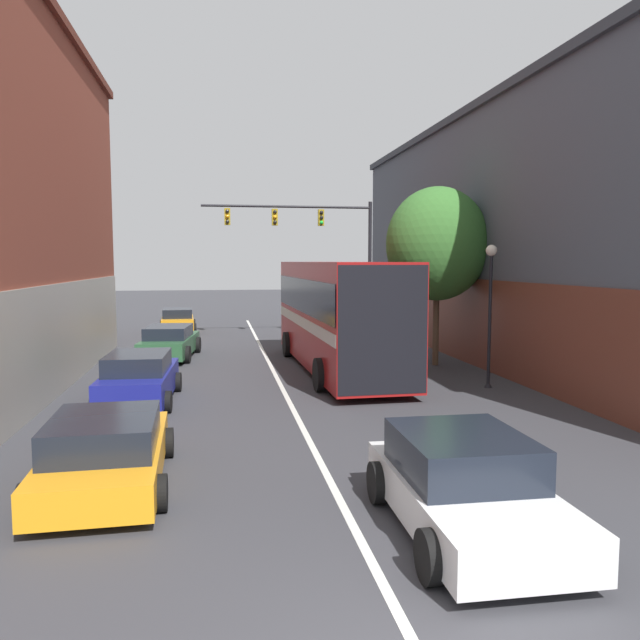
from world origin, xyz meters
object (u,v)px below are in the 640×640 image
(parked_car_left_distant, at_px, (139,379))
(traffic_signal_gantry, at_px, (316,236))
(parked_car_left_near, at_px, (170,342))
(parked_car_left_far, at_px, (178,321))
(street_tree_near, at_px, (437,244))
(parked_car_left_mid, at_px, (106,452))
(bus, at_px, (337,310))
(hatchback_foreground, at_px, (465,486))
(street_lamp, at_px, (490,301))

(parked_car_left_distant, xyz_separation_m, traffic_signal_gantry, (7.00, 13.39, 4.42))
(parked_car_left_distant, bearing_deg, parked_car_left_near, 0.41)
(parked_car_left_far, xyz_separation_m, street_tree_near, (10.14, -12.58, 3.86))
(parked_car_left_mid, xyz_separation_m, parked_car_left_far, (-0.23, 23.69, 0.02))
(traffic_signal_gantry, bearing_deg, bus, -94.39)
(bus, relative_size, hatchback_foreground, 2.75)
(bus, xyz_separation_m, parked_car_left_distant, (-6.29, -4.14, -1.48))
(bus, bearing_deg, hatchback_foreground, 175.34)
(parked_car_left_near, bearing_deg, parked_car_left_far, 7.86)
(parked_car_left_far, height_order, parked_car_left_distant, parked_car_left_distant)
(parked_car_left_distant, xyz_separation_m, street_tree_near, (10.11, 4.64, 3.82))
(parked_car_left_near, distance_m, parked_car_left_mid, 14.41)
(parked_car_left_distant, distance_m, street_lamp, 10.47)
(hatchback_foreground, xyz_separation_m, street_tree_near, (4.53, 13.80, 3.82))
(street_lamp, relative_size, street_tree_near, 0.66)
(parked_car_left_near, relative_size, parked_car_left_distant, 1.08)
(parked_car_left_distant, bearing_deg, bus, -54.63)
(parked_car_left_near, xyz_separation_m, parked_car_left_far, (-0.25, 9.28, -0.02))
(traffic_signal_gantry, xyz_separation_m, street_lamp, (3.26, -13.01, -2.43))
(parked_car_left_near, relative_size, traffic_signal_gantry, 0.55)
(parked_car_left_mid, height_order, street_tree_near, street_tree_near)
(parked_car_left_mid, relative_size, parked_car_left_distant, 1.04)
(street_lamp, xyz_separation_m, street_tree_near, (-0.15, 4.26, 1.83))
(traffic_signal_gantry, distance_m, street_lamp, 13.63)
(parked_car_left_far, distance_m, street_lamp, 19.84)
(hatchback_foreground, height_order, parked_car_left_distant, parked_car_left_distant)
(bus, distance_m, parked_car_left_distant, 7.67)
(street_lamp, bearing_deg, traffic_signal_gantry, 104.09)
(street_tree_near, bearing_deg, hatchback_foreground, -108.18)
(street_tree_near, bearing_deg, bus, -172.41)
(parked_car_left_near, distance_m, parked_car_left_far, 9.28)
(parked_car_left_mid, distance_m, parked_car_left_far, 23.69)
(hatchback_foreground, bearing_deg, street_tree_near, -17.82)
(bus, relative_size, parked_car_left_mid, 2.51)
(parked_car_left_far, distance_m, parked_car_left_distant, 17.22)
(parked_car_left_distant, height_order, traffic_signal_gantry, traffic_signal_gantry)
(parked_car_left_far, bearing_deg, parked_car_left_mid, 177.39)
(street_lamp, bearing_deg, parked_car_left_mid, -145.77)
(parked_car_left_near, distance_m, traffic_signal_gantry, 9.76)
(street_tree_near, bearing_deg, parked_car_left_near, 161.53)
(parked_car_left_far, bearing_deg, traffic_signal_gantry, -121.80)
(hatchback_foreground, bearing_deg, traffic_signal_gantry, -3.25)
(hatchback_foreground, xyz_separation_m, traffic_signal_gantry, (1.42, 22.54, 4.42))
(hatchback_foreground, height_order, parked_car_left_near, hatchback_foreground)
(parked_car_left_mid, bearing_deg, street_lamp, -57.71)
(parked_car_left_mid, relative_size, parked_car_left_far, 1.12)
(parked_car_left_near, xyz_separation_m, parked_car_left_mid, (-0.02, -14.41, -0.04))
(parked_car_left_distant, distance_m, traffic_signal_gantry, 15.74)
(street_tree_near, bearing_deg, parked_car_left_distant, -155.34)
(hatchback_foreground, relative_size, traffic_signal_gantry, 0.49)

